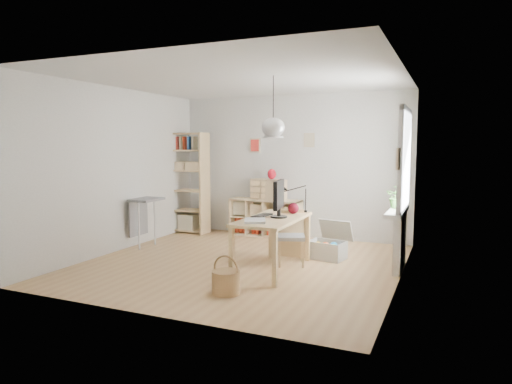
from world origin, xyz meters
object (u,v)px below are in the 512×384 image
at_px(cube_shelf, 265,220).
at_px(monitor, 279,197).
at_px(tall_bookshelf, 188,179).
at_px(storage_chest, 329,246).
at_px(chair, 291,234).
at_px(drawer_chest, 268,189).
at_px(desk, 273,224).

height_order(cube_shelf, monitor, monitor).
height_order(cube_shelf, tall_bookshelf, tall_bookshelf).
bearing_deg(monitor, tall_bookshelf, 133.78).
bearing_deg(storage_chest, chair, -117.27).
relative_size(chair, storage_chest, 1.14).
bearing_deg(cube_shelf, tall_bookshelf, -169.81).
bearing_deg(cube_shelf, storage_chest, -38.30).
height_order(cube_shelf, drawer_chest, drawer_chest).
height_order(tall_bookshelf, monitor, tall_bookshelf).
bearing_deg(desk, tall_bookshelf, 142.99).
distance_m(tall_bookshelf, storage_chest, 3.41).
bearing_deg(tall_bookshelf, drawer_chest, 8.29).
distance_m(cube_shelf, chair, 2.14).
height_order(desk, cube_shelf, desk).
distance_m(desk, storage_chest, 1.22).
xyz_separation_m(cube_shelf, monitor, (1.09, -2.17, 0.74)).
xyz_separation_m(cube_shelf, chair, (1.15, -1.80, 0.16)).
relative_size(storage_chest, drawer_chest, 1.04).
bearing_deg(tall_bookshelf, desk, -37.01).
xyz_separation_m(chair, drawer_chest, (-1.06, 1.76, 0.46)).
height_order(tall_bookshelf, drawer_chest, tall_bookshelf).
bearing_deg(desk, chair, 73.84).
distance_m(storage_chest, monitor, 1.35).
height_order(tall_bookshelf, storage_chest, tall_bookshelf).
bearing_deg(storage_chest, cube_shelf, 152.39).
relative_size(cube_shelf, tall_bookshelf, 0.70).
height_order(desk, monitor, monitor).
relative_size(desk, monitor, 2.51).
height_order(storage_chest, monitor, monitor).
xyz_separation_m(cube_shelf, drawer_chest, (0.08, -0.04, 0.61)).
distance_m(cube_shelf, storage_chest, 2.02).
bearing_deg(chair, monitor, -118.77).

